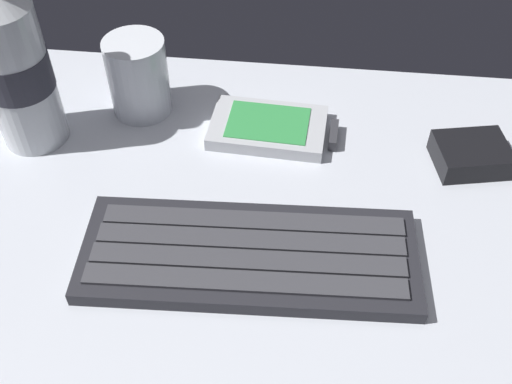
% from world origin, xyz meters
% --- Properties ---
extents(ground_plane, '(0.64, 0.48, 0.03)m').
position_xyz_m(ground_plane, '(0.00, -0.00, -0.01)').
color(ground_plane, silver).
extents(keyboard, '(0.29, 0.12, 0.02)m').
position_xyz_m(keyboard, '(-0.00, -0.05, 0.01)').
color(keyboard, '#232328').
rests_on(keyboard, ground_plane).
extents(handheld_device, '(0.13, 0.08, 0.02)m').
position_xyz_m(handheld_device, '(0.01, 0.11, 0.01)').
color(handheld_device, '#B7BABF').
rests_on(handheld_device, ground_plane).
extents(juice_cup, '(0.06, 0.06, 0.09)m').
position_xyz_m(juice_cup, '(-0.14, 0.14, 0.04)').
color(juice_cup, silver).
rests_on(juice_cup, ground_plane).
extents(water_bottle, '(0.07, 0.07, 0.21)m').
position_xyz_m(water_bottle, '(-0.24, 0.08, 0.09)').
color(water_bottle, silver).
rests_on(water_bottle, ground_plane).
extents(charger_block, '(0.08, 0.07, 0.02)m').
position_xyz_m(charger_block, '(0.21, 0.09, 0.01)').
color(charger_block, black).
rests_on(charger_block, ground_plane).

